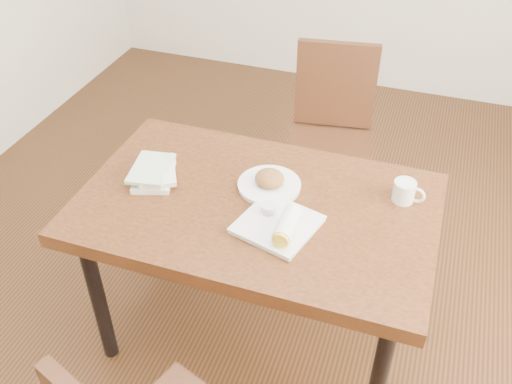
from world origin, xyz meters
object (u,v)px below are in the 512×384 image
(plate_scone, at_px, (269,183))
(book_stack, at_px, (154,172))
(plate_burrito, at_px, (280,224))
(chair_far, at_px, (331,127))
(coffee_mug, at_px, (405,191))
(table, at_px, (256,219))

(plate_scone, relative_size, book_stack, 0.95)
(plate_burrito, bearing_deg, chair_far, 92.33)
(plate_scone, height_order, coffee_mug, coffee_mug)
(table, relative_size, chair_far, 1.38)
(chair_far, height_order, coffee_mug, chair_far)
(plate_scone, height_order, plate_burrito, plate_burrito)
(plate_scone, relative_size, plate_burrito, 0.77)
(chair_far, distance_m, plate_scone, 0.86)
(chair_far, xyz_separation_m, book_stack, (-0.50, -0.91, 0.23))
(plate_scone, xyz_separation_m, coffee_mug, (0.49, 0.09, 0.02))
(plate_burrito, bearing_deg, plate_scone, 116.82)
(table, height_order, chair_far, chair_far)
(chair_far, bearing_deg, plate_scone, -94.57)
(plate_scone, xyz_separation_m, plate_burrito, (0.11, -0.21, 0.00))
(table, distance_m, coffee_mug, 0.56)
(coffee_mug, relative_size, book_stack, 0.48)
(coffee_mug, height_order, book_stack, coffee_mug)
(table, height_order, coffee_mug, coffee_mug)
(chair_far, xyz_separation_m, plate_burrito, (0.04, -1.04, 0.23))
(chair_far, relative_size, coffee_mug, 7.91)
(chair_far, distance_m, plate_burrito, 1.06)
(plate_burrito, relative_size, book_stack, 1.23)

